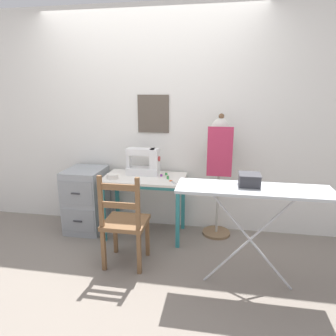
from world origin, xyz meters
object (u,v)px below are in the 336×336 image
object	(u,v)px
filing_cabinet	(86,200)
dress_form	(220,153)
thread_spool_mid_table	(166,174)
storage_box	(249,180)
fabric_bowl	(113,176)
thread_spool_near_machine	(161,175)
scissors	(172,182)
thread_spool_far_edge	(168,177)
wooden_chair	(125,223)
sewing_machine	(145,162)
ironing_board	(254,193)

from	to	relation	value
filing_cabinet	dress_form	distance (m)	1.66
thread_spool_mid_table	storage_box	size ratio (longest dim) A/B	0.22
fabric_bowl	thread_spool_near_machine	xyz separation A→B (m)	(0.51, 0.16, -0.01)
thread_spool_mid_table	fabric_bowl	bearing A→B (deg)	-158.93
dress_form	scissors	bearing A→B (deg)	-149.83
fabric_bowl	filing_cabinet	size ratio (longest dim) A/B	0.17
thread_spool_near_machine	storage_box	bearing A→B (deg)	-40.28
thread_spool_far_edge	wooden_chair	size ratio (longest dim) A/B	0.05
fabric_bowl	storage_box	world-z (taller)	storage_box
dress_form	filing_cabinet	bearing A→B (deg)	-175.37
wooden_chair	storage_box	world-z (taller)	storage_box
sewing_machine	thread_spool_far_edge	size ratio (longest dim) A/B	8.59
ironing_board	wooden_chair	bearing A→B (deg)	173.55
thread_spool_near_machine	scissors	bearing A→B (deg)	-49.27
scissors	storage_box	size ratio (longest dim) A/B	0.69
filing_cabinet	sewing_machine	bearing A→B (deg)	5.56
dress_form	ironing_board	xyz separation A→B (m)	(0.28, -0.91, -0.13)
fabric_bowl	filing_cabinet	bearing A→B (deg)	160.01
sewing_machine	filing_cabinet	world-z (taller)	sewing_machine
wooden_chair	thread_spool_far_edge	bearing A→B (deg)	62.07
thread_spool_far_edge	filing_cabinet	bearing A→B (deg)	175.88
sewing_machine	filing_cabinet	distance (m)	0.85
thread_spool_mid_table	thread_spool_far_edge	size ratio (longest dim) A/B	0.87
fabric_bowl	ironing_board	size ratio (longest dim) A/B	0.10
sewing_machine	scissors	world-z (taller)	sewing_machine
filing_cabinet	dress_form	size ratio (longest dim) A/B	0.53
fabric_bowl	storage_box	bearing A→B (deg)	-22.87
ironing_board	thread_spool_mid_table	bearing A→B (deg)	135.38
thread_spool_far_edge	filing_cabinet	world-z (taller)	filing_cabinet
thread_spool_near_machine	dress_form	bearing A→B (deg)	10.12
fabric_bowl	thread_spool_far_edge	bearing A→B (deg)	6.91
thread_spool_far_edge	storage_box	xyz separation A→B (m)	(0.79, -0.66, 0.21)
fabric_bowl	storage_box	size ratio (longest dim) A/B	0.73
wooden_chair	ironing_board	bearing A→B (deg)	-6.45
wooden_chair	dress_form	world-z (taller)	dress_form
sewing_machine	thread_spool_mid_table	xyz separation A→B (m)	(0.25, 0.00, -0.12)
fabric_bowl	wooden_chair	bearing A→B (deg)	-60.34
thread_spool_near_machine	dress_form	size ratio (longest dim) A/B	0.02
scissors	filing_cabinet	xyz separation A→B (m)	(-1.06, 0.16, -0.33)
scissors	thread_spool_mid_table	world-z (taller)	thread_spool_mid_table
scissors	dress_form	world-z (taller)	dress_form
scissors	thread_spool_far_edge	world-z (taller)	thread_spool_far_edge
ironing_board	thread_spool_far_edge	bearing A→B (deg)	139.18
thread_spool_mid_table	storage_box	xyz separation A→B (m)	(0.83, -0.80, 0.21)
thread_spool_near_machine	ironing_board	world-z (taller)	ironing_board
scissors	thread_spool_near_machine	size ratio (longest dim) A/B	3.55
sewing_machine	fabric_bowl	size ratio (longest dim) A/B	2.95
filing_cabinet	ironing_board	size ratio (longest dim) A/B	0.61
sewing_machine	thread_spool_far_edge	xyz separation A→B (m)	(0.29, -0.14, -0.12)
scissors	ironing_board	bearing A→B (deg)	-39.30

